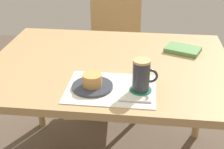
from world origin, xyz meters
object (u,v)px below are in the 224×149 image
object	(u,v)px
pastry_plate	(92,86)
pastry	(92,80)
wooden_chair	(115,49)
dining_table	(110,75)
small_book	(183,50)
coffee_mug	(142,75)

from	to	relation	value
pastry_plate	pastry	bearing A→B (deg)	0.00
pastry_plate	wooden_chair	bearing A→B (deg)	90.69
pastry_plate	pastry	distance (m)	0.03
dining_table	small_book	world-z (taller)	small_book
pastry_plate	pastry	size ratio (longest dim) A/B	2.12
dining_table	pastry_plate	size ratio (longest dim) A/B	6.91
wooden_chair	pastry	world-z (taller)	wooden_chair
wooden_chair	pastry_plate	world-z (taller)	wooden_chair
pastry	small_book	xyz separation A→B (m)	(0.42, 0.45, -0.03)
small_book	pastry_plate	bearing A→B (deg)	-111.37
wooden_chair	pastry	xyz separation A→B (m)	(0.01, -1.05, 0.30)
pastry_plate	pastry	world-z (taller)	pastry
dining_table	coffee_mug	size ratio (longest dim) A/B	8.94
coffee_mug	small_book	distance (m)	0.50
dining_table	pastry	size ratio (longest dim) A/B	14.64
wooden_chair	small_book	distance (m)	0.79
pastry	coffee_mug	size ratio (longest dim) A/B	0.61
pastry_plate	coffee_mug	size ratio (longest dim) A/B	1.29
coffee_mug	pastry	bearing A→B (deg)	-179.43
wooden_chair	pastry	bearing A→B (deg)	86.29
pastry	small_book	bearing A→B (deg)	47.02
pastry_plate	small_book	world-z (taller)	small_book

